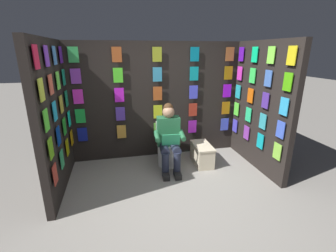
% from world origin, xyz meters
% --- Properties ---
extents(ground_plane, '(30.00, 30.00, 0.00)m').
position_xyz_m(ground_plane, '(0.00, 0.00, 0.00)').
color(ground_plane, gray).
extents(display_wall_back, '(3.38, 0.14, 2.23)m').
position_xyz_m(display_wall_back, '(0.00, -1.74, 1.12)').
color(display_wall_back, black).
rests_on(display_wall_back, ground).
extents(display_wall_left, '(0.14, 1.70, 2.23)m').
position_xyz_m(display_wall_left, '(-1.69, -0.85, 1.12)').
color(display_wall_left, black).
rests_on(display_wall_left, ground).
extents(display_wall_right, '(0.14, 1.70, 2.23)m').
position_xyz_m(display_wall_right, '(1.69, -0.85, 1.12)').
color(display_wall_right, black).
rests_on(display_wall_right, ground).
extents(toilet, '(0.42, 0.57, 0.77)m').
position_xyz_m(toilet, '(-0.10, -1.26, 0.33)').
color(toilet, white).
rests_on(toilet, ground).
extents(person_reading, '(0.55, 0.71, 1.19)m').
position_xyz_m(person_reading, '(-0.08, -1.04, 0.60)').
color(person_reading, '#286B42').
rests_on(person_reading, ground).
extents(comic_longbox_near, '(0.34, 0.61, 0.38)m').
position_xyz_m(comic_longbox_near, '(-0.73, -1.09, 0.19)').
color(comic_longbox_near, beige).
rests_on(comic_longbox_near, ground).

